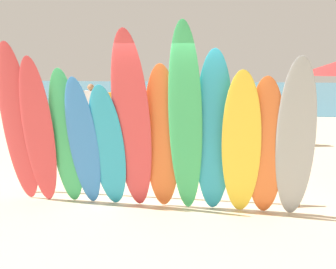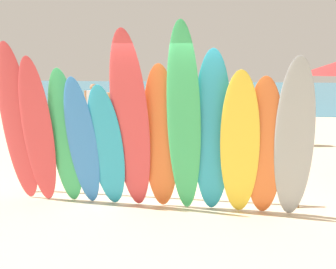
{
  "view_description": "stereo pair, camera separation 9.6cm",
  "coord_description": "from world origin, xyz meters",
  "px_view_note": "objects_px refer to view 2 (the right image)",
  "views": [
    {
      "loc": [
        1.43,
        -6.9,
        2.2
      ],
      "look_at": [
        0.0,
        1.11,
        0.92
      ],
      "focal_mm": 46.97,
      "sensor_mm": 36.0,
      "label": 1
    },
    {
      "loc": [
        1.53,
        -6.88,
        2.2
      ],
      "look_at": [
        0.0,
        1.11,
        0.92
      ],
      "focal_mm": 46.97,
      "sensor_mm": 36.0,
      "label": 2
    }
  ],
  "objects_px": {
    "surfboard_blue_3": "(82,143)",
    "surfboard_grey_11": "(294,140)",
    "surfboard_orange_10": "(264,148)",
    "surfboard_teal_8": "(212,133)",
    "surfboard_orange_6": "(161,138)",
    "surfboard_green_7": "(184,121)",
    "beachgoer_photographing": "(230,108)",
    "surfboard_red_1": "(38,132)",
    "surfboard_red_5": "(130,123)",
    "surfboard_red_0": "(18,124)",
    "surfboard_teal_4": "(106,147)",
    "beachgoer_midbeach": "(294,113)",
    "surfboard_yellow_9": "(240,145)",
    "surfboard_green_2": "(66,137)",
    "beachgoer_strolling": "(94,105)",
    "beachgoer_near_rack": "(119,111)",
    "surfboard_rack": "(155,170)"
  },
  "relations": [
    {
      "from": "surfboard_blue_3",
      "to": "surfboard_grey_11",
      "type": "relative_size",
      "value": 0.88
    },
    {
      "from": "surfboard_orange_10",
      "to": "surfboard_blue_3",
      "type": "bearing_deg",
      "value": -177.01
    },
    {
      "from": "surfboard_teal_8",
      "to": "surfboard_orange_6",
      "type": "bearing_deg",
      "value": 174.9
    },
    {
      "from": "surfboard_green_7",
      "to": "beachgoer_photographing",
      "type": "xyz_separation_m",
      "value": [
        0.34,
        6.53,
        -0.41
      ]
    },
    {
      "from": "surfboard_red_1",
      "to": "surfboard_blue_3",
      "type": "distance_m",
      "value": 0.74
    },
    {
      "from": "surfboard_red_5",
      "to": "surfboard_grey_11",
      "type": "distance_m",
      "value": 2.35
    },
    {
      "from": "surfboard_red_1",
      "to": "surfboard_blue_3",
      "type": "bearing_deg",
      "value": -0.74
    },
    {
      "from": "surfboard_orange_10",
      "to": "surfboard_red_0",
      "type": "bearing_deg",
      "value": -177.92
    },
    {
      "from": "surfboard_red_0",
      "to": "surfboard_orange_10",
      "type": "height_order",
      "value": "surfboard_red_0"
    },
    {
      "from": "surfboard_teal_8",
      "to": "surfboard_orange_10",
      "type": "bearing_deg",
      "value": -6.92
    },
    {
      "from": "surfboard_teal_4",
      "to": "beachgoer_midbeach",
      "type": "bearing_deg",
      "value": 66.88
    },
    {
      "from": "surfboard_yellow_9",
      "to": "surfboard_orange_10",
      "type": "xyz_separation_m",
      "value": [
        0.34,
        0.08,
        -0.04
      ]
    },
    {
      "from": "surfboard_red_0",
      "to": "surfboard_green_7",
      "type": "relative_size",
      "value": 0.91
    },
    {
      "from": "surfboard_yellow_9",
      "to": "surfboard_red_5",
      "type": "bearing_deg",
      "value": -178.8
    },
    {
      "from": "surfboard_blue_3",
      "to": "surfboard_teal_4",
      "type": "xyz_separation_m",
      "value": [
        0.39,
        0.01,
        -0.06
      ]
    },
    {
      "from": "surfboard_green_2",
      "to": "surfboard_red_5",
      "type": "xyz_separation_m",
      "value": [
        1.11,
        -0.17,
        0.27
      ]
    },
    {
      "from": "surfboard_teal_8",
      "to": "surfboard_green_7",
      "type": "bearing_deg",
      "value": -166.06
    },
    {
      "from": "surfboard_grey_11",
      "to": "surfboard_teal_4",
      "type": "bearing_deg",
      "value": 179.09
    },
    {
      "from": "surfboard_orange_10",
      "to": "surfboard_grey_11",
      "type": "xyz_separation_m",
      "value": [
        0.4,
        -0.09,
        0.13
      ]
    },
    {
      "from": "surfboard_teal_8",
      "to": "surfboard_teal_4",
      "type": "bearing_deg",
      "value": 177.94
    },
    {
      "from": "surfboard_red_0",
      "to": "surfboard_orange_6",
      "type": "bearing_deg",
      "value": 2.9
    },
    {
      "from": "surfboard_red_0",
      "to": "surfboard_red_5",
      "type": "relative_size",
      "value": 0.93
    },
    {
      "from": "beachgoer_photographing",
      "to": "beachgoer_strolling",
      "type": "relative_size",
      "value": 1.08
    },
    {
      "from": "beachgoer_near_rack",
      "to": "surfboard_orange_10",
      "type": "bearing_deg",
      "value": 113.06
    },
    {
      "from": "surfboard_rack",
      "to": "surfboard_red_5",
      "type": "distance_m",
      "value": 1.11
    },
    {
      "from": "surfboard_rack",
      "to": "surfboard_green_7",
      "type": "bearing_deg",
      "value": -49.04
    },
    {
      "from": "surfboard_red_1",
      "to": "surfboard_green_7",
      "type": "height_order",
      "value": "surfboard_green_7"
    },
    {
      "from": "surfboard_orange_6",
      "to": "surfboard_orange_10",
      "type": "bearing_deg",
      "value": -5.71
    },
    {
      "from": "surfboard_red_0",
      "to": "surfboard_green_7",
      "type": "bearing_deg",
      "value": -0.29
    },
    {
      "from": "beachgoer_strolling",
      "to": "surfboard_teal_4",
      "type": "bearing_deg",
      "value": -71.98
    },
    {
      "from": "surfboard_green_7",
      "to": "surfboard_orange_6",
      "type": "bearing_deg",
      "value": 159.74
    },
    {
      "from": "surfboard_green_2",
      "to": "beachgoer_photographing",
      "type": "height_order",
      "value": "surfboard_green_2"
    },
    {
      "from": "surfboard_grey_11",
      "to": "beachgoer_near_rack",
      "type": "xyz_separation_m",
      "value": [
        -4.08,
        5.02,
        -0.17
      ]
    },
    {
      "from": "surfboard_blue_3",
      "to": "surfboard_orange_10",
      "type": "bearing_deg",
      "value": 6.19
    },
    {
      "from": "surfboard_red_0",
      "to": "surfboard_grey_11",
      "type": "xyz_separation_m",
      "value": [
        4.23,
        -0.09,
        -0.11
      ]
    },
    {
      "from": "surfboard_red_1",
      "to": "surfboard_yellow_9",
      "type": "xyz_separation_m",
      "value": [
        3.12,
        -0.03,
        -0.1
      ]
    },
    {
      "from": "surfboard_rack",
      "to": "surfboard_red_5",
      "type": "bearing_deg",
      "value": -107.96
    },
    {
      "from": "surfboard_blue_3",
      "to": "surfboard_teal_4",
      "type": "height_order",
      "value": "surfboard_blue_3"
    },
    {
      "from": "surfboard_red_0",
      "to": "beachgoer_midbeach",
      "type": "xyz_separation_m",
      "value": [
        4.79,
        6.01,
        -0.37
      ]
    },
    {
      "from": "surfboard_green_2",
      "to": "beachgoer_midbeach",
      "type": "height_order",
      "value": "surfboard_green_2"
    },
    {
      "from": "surfboard_green_2",
      "to": "surfboard_grey_11",
      "type": "relative_size",
      "value": 0.92
    },
    {
      "from": "surfboard_yellow_9",
      "to": "surfboard_grey_11",
      "type": "height_order",
      "value": "surfboard_grey_11"
    },
    {
      "from": "surfboard_blue_3",
      "to": "surfboard_teal_8",
      "type": "bearing_deg",
      "value": 7.46
    },
    {
      "from": "surfboard_orange_10",
      "to": "beachgoer_midbeach",
      "type": "bearing_deg",
      "value": 83.12
    },
    {
      "from": "surfboard_green_7",
      "to": "surfboard_teal_8",
      "type": "relative_size",
      "value": 1.16
    },
    {
      "from": "surfboard_rack",
      "to": "surfboard_green_2",
      "type": "height_order",
      "value": "surfboard_green_2"
    },
    {
      "from": "surfboard_teal_8",
      "to": "surfboard_orange_10",
      "type": "relative_size",
      "value": 1.17
    },
    {
      "from": "surfboard_green_2",
      "to": "surfboard_yellow_9",
      "type": "bearing_deg",
      "value": -0.93
    },
    {
      "from": "surfboard_rack",
      "to": "beachgoer_strolling",
      "type": "distance_m",
      "value": 7.73
    },
    {
      "from": "surfboard_red_1",
      "to": "surfboard_yellow_9",
      "type": "height_order",
      "value": "surfboard_red_1"
    }
  ]
}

